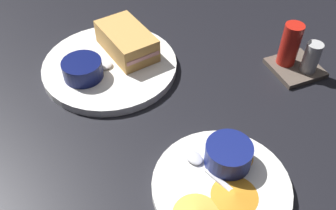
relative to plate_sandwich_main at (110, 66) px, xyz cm
name	(u,v)px	position (x,y,z in cm)	size (l,w,h in cm)	color
ground_plane	(146,95)	(8.08, 4.40, -2.30)	(110.00, 110.00, 3.00)	black
plate_sandwich_main	(110,66)	(0.00, 0.00, 0.00)	(26.05, 26.05, 1.60)	white
sandwich_half_near	(126,41)	(-2.37, 4.34, 3.20)	(14.32, 9.87, 4.80)	tan
ramekin_dark_sauce	(82,69)	(1.97, -5.52, 2.63)	(7.37, 7.37, 3.39)	#0C144C
spoon_by_dark_ramekin	(111,64)	(0.76, 0.09, 1.16)	(3.54, 9.95, 0.80)	silver
plate_chips_companion	(221,187)	(32.51, 7.19, 0.00)	(20.03, 20.03, 1.60)	white
ramekin_light_gravy	(228,154)	(29.51, 9.69, 2.80)	(6.93, 6.93, 3.71)	navy
spoon_by_gravy_ramekin	(200,163)	(28.30, 5.77, 1.16)	(9.82, 4.56, 0.80)	silver
plantain_chip_scatter	(222,187)	(33.21, 6.84, 1.10)	(15.41, 17.91, 0.60)	gold
condiment_caddy	(296,55)	(13.53, 33.23, 2.61)	(9.00, 9.00, 9.50)	brown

